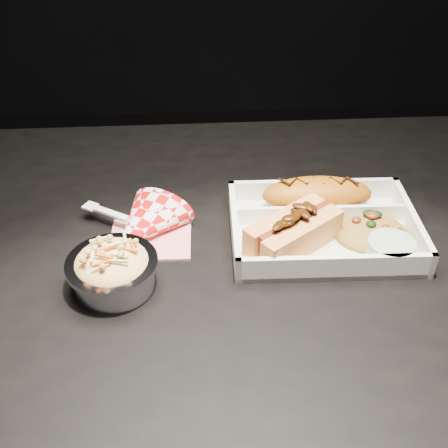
{
  "coord_description": "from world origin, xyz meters",
  "views": [
    {
      "loc": [
        -0.09,
        -0.55,
        1.23
      ],
      "look_at": [
        -0.05,
        0.01,
        0.81
      ],
      "focal_mm": 45.0,
      "sensor_mm": 36.0,
      "label": 1
    }
  ],
  "objects": [
    {
      "name": "napkin_fork",
      "position": [
        -0.16,
        0.06,
        0.77
      ],
      "size": [
        0.16,
        0.15,
        0.1
      ],
      "rotation": [
        0.0,
        0.0,
        -0.56
      ],
      "color": "red",
      "rests_on": "dining_table"
    },
    {
      "name": "cupcake_liner",
      "position": [
        0.16,
        -0.02,
        0.77
      ],
      "size": [
        0.06,
        0.06,
        0.03
      ],
      "primitive_type": "cylinder",
      "color": "#A0BC8E",
      "rests_on": "food_tray"
    },
    {
      "name": "dining_table",
      "position": [
        0.0,
        0.0,
        0.66
      ],
      "size": [
        1.2,
        0.8,
        0.75
      ],
      "color": "black",
      "rests_on": "ground"
    },
    {
      "name": "fried_pastry",
      "position": [
        0.09,
        0.1,
        0.78
      ],
      "size": [
        0.16,
        0.07,
        0.05
      ],
      "primitive_type": "ellipsoid",
      "rotation": [
        0.0,
        0.0,
        -0.03
      ],
      "color": "#A25910",
      "rests_on": "food_tray"
    },
    {
      "name": "hotdog",
      "position": [
        0.04,
        0.02,
        0.78
      ],
      "size": [
        0.14,
        0.12,
        0.06
      ],
      "rotation": [
        0.0,
        0.0,
        0.63
      ],
      "color": "#E8954F",
      "rests_on": "food_tray"
    },
    {
      "name": "food_tray",
      "position": [
        0.09,
        0.05,
        0.76
      ],
      "size": [
        0.25,
        0.19,
        0.04
      ],
      "rotation": [
        0.0,
        0.0,
        -0.03
      ],
      "color": "silver",
      "rests_on": "dining_table"
    },
    {
      "name": "fried_rice_mound",
      "position": [
        0.15,
        0.03,
        0.77
      ],
      "size": [
        0.1,
        0.09,
        0.03
      ],
      "primitive_type": "ellipsoid",
      "rotation": [
        0.0,
        0.0,
        -0.03
      ],
      "color": "olive",
      "rests_on": "food_tray"
    },
    {
      "name": "foil_coleslaw_cup",
      "position": [
        -0.19,
        -0.03,
        0.78
      ],
      "size": [
        0.11,
        0.11,
        0.07
      ],
      "color": "silver",
      "rests_on": "dining_table"
    }
  ]
}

